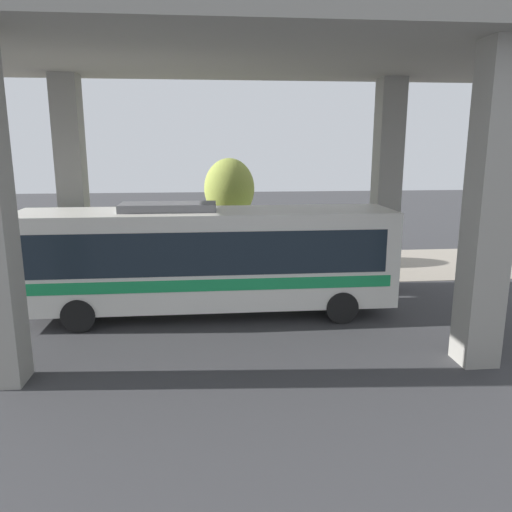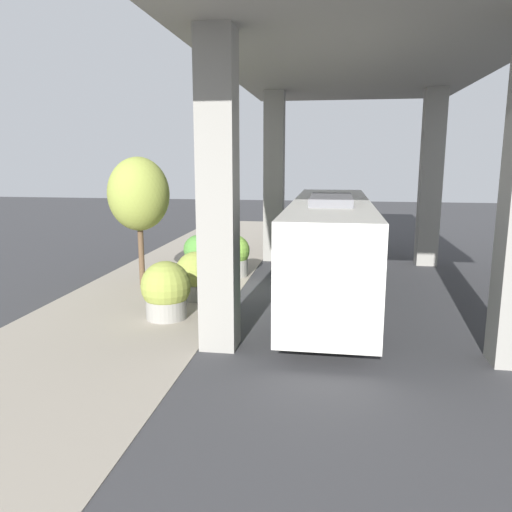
% 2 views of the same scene
% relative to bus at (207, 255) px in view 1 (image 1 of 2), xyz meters
% --- Properties ---
extents(ground_plane, '(80.00, 80.00, 0.00)m').
position_rel_bus_xyz_m(ground_plane, '(-3.21, 1.02, -1.98)').
color(ground_plane, '#38383A').
rests_on(ground_plane, ground).
extents(sidewalk_strip, '(6.00, 40.00, 0.02)m').
position_rel_bus_xyz_m(sidewalk_strip, '(-6.21, 1.02, -1.97)').
color(sidewalk_strip, gray).
rests_on(sidewalk_strip, ground).
extents(overpass, '(9.40, 19.41, 8.35)m').
position_rel_bus_xyz_m(overpass, '(0.79, 1.02, 5.29)').
color(overpass, gray).
rests_on(overpass, ground).
extents(bus, '(2.61, 11.73, 3.65)m').
position_rel_bus_xyz_m(bus, '(0.00, 0.00, 0.00)').
color(bus, silver).
rests_on(bus, ground).
extents(fire_hydrant, '(0.42, 0.20, 1.05)m').
position_rel_bus_xyz_m(fire_hydrant, '(-4.60, 1.63, -1.45)').
color(fire_hydrant, '#B21919').
rests_on(fire_hydrant, ground).
extents(planter_front, '(1.40, 1.40, 1.65)m').
position_rel_bus_xyz_m(planter_front, '(-4.53, -0.44, -1.20)').
color(planter_front, gray).
rests_on(planter_front, ground).
extents(planter_middle, '(1.30, 1.30, 1.73)m').
position_rel_bus_xyz_m(planter_middle, '(-3.89, 3.01, -1.11)').
color(planter_middle, gray).
rests_on(planter_middle, ground).
extents(planter_back, '(1.18, 1.18, 1.68)m').
position_rel_bus_xyz_m(planter_back, '(-5.40, 2.98, -1.09)').
color(planter_back, gray).
rests_on(planter_back, ground).
extents(planter_extra, '(1.50, 1.50, 1.77)m').
position_rel_bus_xyz_m(planter_extra, '(-4.82, -2.71, -1.11)').
color(planter_extra, gray).
rests_on(planter_extra, ground).
extents(street_tree_near, '(2.26, 2.26, 4.84)m').
position_rel_bus_xyz_m(street_tree_near, '(-7.06, 1.03, 1.48)').
color(street_tree_near, brown).
rests_on(street_tree_near, ground).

